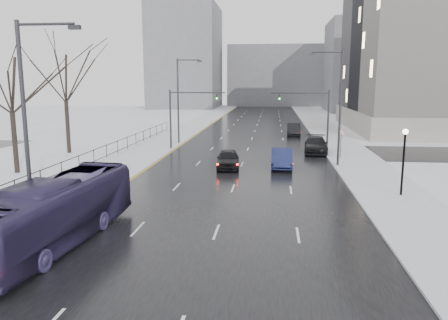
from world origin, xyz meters
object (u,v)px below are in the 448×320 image
(tree_park_d, at_px, (18,174))
(mast_signal_right, at_px, (318,113))
(no_uturn_sign, at_px, (341,135))
(streetlight_r_mid, at_px, (338,102))
(sedan_right_near, at_px, (282,158))
(sedan_right_far, at_px, (316,145))
(sedan_center_near, at_px, (228,159))
(streetlight_l_far, at_px, (180,97))
(tree_park_e, at_px, (69,154))
(bus, at_px, (56,212))
(mast_signal_left, at_px, (180,112))
(sedan_right_distant, at_px, (294,129))
(lamppost_r_mid, at_px, (404,152))
(streetlight_l_near, at_px, (30,121))

(tree_park_d, bearing_deg, mast_signal_right, 29.12)
(no_uturn_sign, bearing_deg, streetlight_r_mid, -104.48)
(sedan_right_near, xyz_separation_m, sedan_right_far, (3.67, 8.36, 0.00))
(sedan_center_near, bearing_deg, streetlight_l_far, 112.04)
(tree_park_e, height_order, bus, tree_park_e)
(mast_signal_left, bearing_deg, tree_park_d, -126.80)
(sedan_right_near, xyz_separation_m, sedan_right_distant, (2.04, 23.19, 0.01))
(bus, bearing_deg, streetlight_r_mid, 57.81)
(mast_signal_left, distance_m, sedan_right_distant, 19.33)
(no_uturn_sign, distance_m, sedan_right_near, 7.80)
(streetlight_r_mid, height_order, mast_signal_right, streetlight_r_mid)
(streetlight_l_far, height_order, lamppost_r_mid, streetlight_l_far)
(tree_park_e, height_order, streetlight_l_far, streetlight_l_far)
(sedan_right_far, bearing_deg, streetlight_l_far, 166.94)
(lamppost_r_mid, bearing_deg, mast_signal_right, 101.54)
(no_uturn_sign, bearing_deg, sedan_right_distant, 101.45)
(tree_park_e, xyz_separation_m, mast_signal_right, (25.53, 4.00, 4.11))
(streetlight_l_near, relative_size, mast_signal_left, 1.54)
(sedan_center_near, bearing_deg, lamppost_r_mid, -38.85)
(sedan_right_distant, bearing_deg, lamppost_r_mid, -78.85)
(streetlight_l_far, height_order, sedan_right_far, streetlight_l_far)
(sedan_center_near, xyz_separation_m, sedan_right_near, (4.59, 0.74, 0.03))
(tree_park_e, bearing_deg, sedan_right_near, -13.31)
(mast_signal_right, distance_m, mast_signal_left, 14.65)
(lamppost_r_mid, bearing_deg, no_uturn_sign, 97.33)
(streetlight_r_mid, distance_m, streetlight_l_near, 25.82)
(streetlight_l_far, height_order, sedan_right_near, streetlight_l_far)
(streetlight_l_far, bearing_deg, sedan_right_distant, 36.27)
(bus, bearing_deg, streetlight_l_near, 166.80)
(tree_park_d, bearing_deg, mast_signal_left, 53.20)
(no_uturn_sign, distance_m, sedan_right_distant, 18.48)
(tree_park_e, xyz_separation_m, streetlight_r_mid, (26.37, -4.00, 5.62))
(streetlight_l_near, height_order, mast_signal_left, streetlight_l_near)
(streetlight_r_mid, relative_size, streetlight_l_far, 1.00)
(streetlight_r_mid, relative_size, lamppost_r_mid, 2.34)
(mast_signal_left, bearing_deg, mast_signal_right, 0.00)
(streetlight_r_mid, xyz_separation_m, sedan_right_near, (-4.67, -1.14, -4.75))
(streetlight_l_far, relative_size, lamppost_r_mid, 2.34)
(tree_park_e, relative_size, streetlight_l_far, 1.35)
(no_uturn_sign, distance_m, bus, 29.27)
(tree_park_e, xyz_separation_m, sedan_right_near, (21.70, -5.14, 0.87))
(streetlight_l_far, height_order, bus, streetlight_l_far)
(lamppost_r_mid, bearing_deg, tree_park_e, 154.38)
(sedan_right_near, bearing_deg, mast_signal_left, 140.42)
(streetlight_r_mid, bearing_deg, lamppost_r_mid, -74.18)
(streetlight_r_mid, height_order, streetlight_l_near, same)
(tree_park_e, bearing_deg, sedan_right_distant, 37.26)
(sedan_right_distant, bearing_deg, mast_signal_right, -81.28)
(streetlight_l_far, xyz_separation_m, sedan_right_distant, (13.71, 10.06, -4.73))
(no_uturn_sign, height_order, sedan_center_near, no_uturn_sign)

